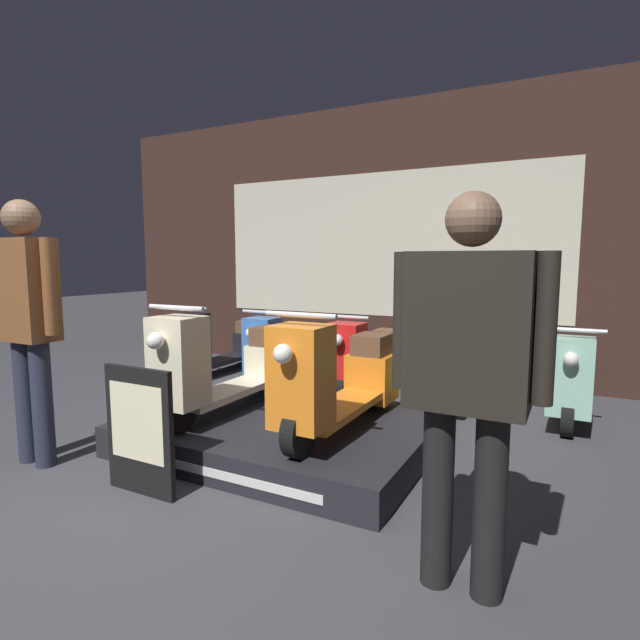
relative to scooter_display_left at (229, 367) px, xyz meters
The scene contains 13 objects.
ground_plane 1.48m from the scooter_display_left, 81.57° to the right, with size 30.00×30.00×0.00m, color #38383D.
shop_wall_back 2.91m from the scooter_display_left, 85.74° to the left, with size 7.76×0.09×3.20m.
display_platform 0.65m from the scooter_display_left, ahead, with size 2.10×1.58×0.22m.
scooter_display_left is the anchor object (origin of this frame).
scooter_display_right 0.94m from the scooter_display_left, ahead, with size 0.46×1.56×0.86m.
scooter_backrow_0 2.34m from the scooter_display_left, 129.91° to the left, with size 0.46×1.56×0.86m.
scooter_backrow_1 1.88m from the scooter_display_left, 106.78° to the left, with size 0.46×1.56×0.86m.
scooter_backrow_2 1.85m from the scooter_display_left, 76.87° to the left, with size 0.46×1.56×0.86m.
scooter_backrow_3 2.26m from the scooter_display_left, 52.48° to the left, with size 0.46×1.56×0.86m.
scooter_backrow_4 2.94m from the scooter_display_left, 37.51° to the left, with size 0.46×1.56×0.86m.
person_left_browsing 1.40m from the scooter_display_left, 130.06° to the right, with size 0.56×0.23×1.76m.
person_right_browsing 2.26m from the scooter_display_left, 27.08° to the right, with size 0.63×0.26×1.63m.
price_sign_board 1.03m from the scooter_display_left, 83.06° to the right, with size 0.50×0.04×0.76m.
Camera 1 is at (2.15, -1.65, 1.37)m, focal length 28.00 mm.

